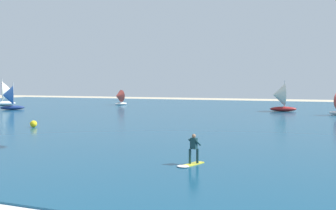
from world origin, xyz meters
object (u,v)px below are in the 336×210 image
(sailboat_far_left, at_px, (119,97))
(sailboat_trailing, at_px, (280,97))
(kitesurfer, at_px, (192,154))
(sailboat_heeled_over, at_px, (9,97))
(marker_buoy, at_px, (34,124))
(sailboat_center_horizon, at_px, (7,93))

(sailboat_far_left, distance_m, sailboat_trailing, 32.59)
(kitesurfer, height_order, sailboat_heeled_over, sailboat_heeled_over)
(sailboat_far_left, distance_m, marker_buoy, 40.38)
(kitesurfer, height_order, marker_buoy, kitesurfer)
(sailboat_center_horizon, bearing_deg, sailboat_trailing, 3.17)
(kitesurfer, height_order, sailboat_trailing, sailboat_trailing)
(sailboat_heeled_over, height_order, sailboat_far_left, sailboat_heeled_over)
(sailboat_heeled_over, bearing_deg, kitesurfer, -36.14)
(sailboat_heeled_over, bearing_deg, marker_buoy, -41.76)
(sailboat_trailing, relative_size, marker_buoy, 7.05)
(sailboat_heeled_over, relative_size, marker_buoy, 6.62)
(sailboat_heeled_over, distance_m, sailboat_trailing, 44.07)
(sailboat_center_horizon, bearing_deg, sailboat_far_left, 24.30)
(sailboat_center_horizon, relative_size, marker_buoy, 7.79)
(sailboat_far_left, bearing_deg, sailboat_center_horizon, -155.70)
(kitesurfer, bearing_deg, marker_buoy, 150.81)
(kitesurfer, relative_size, sailboat_far_left, 0.59)
(sailboat_heeled_over, bearing_deg, sailboat_center_horizon, 135.17)
(kitesurfer, distance_m, sailboat_heeled_over, 52.53)
(sailboat_center_horizon, distance_m, sailboat_far_left, 22.26)
(kitesurfer, bearing_deg, sailboat_trailing, 90.38)
(kitesurfer, relative_size, sailboat_heeled_over, 0.45)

